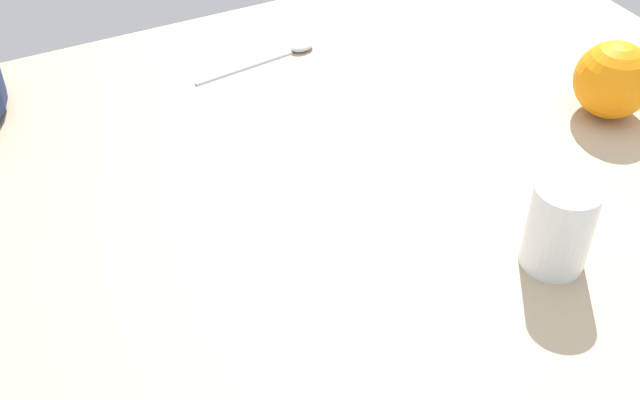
# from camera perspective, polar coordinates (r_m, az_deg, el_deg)

# --- Properties ---
(ground_plane) EXTENTS (1.25, 0.92, 0.03)m
(ground_plane) POSITION_cam_1_polar(r_m,az_deg,el_deg) (0.78, -2.33, -3.64)
(ground_plane) COLOR tan
(juice_glass) EXTENTS (0.06, 0.06, 0.09)m
(juice_glass) POSITION_cam_1_polar(r_m,az_deg,el_deg) (0.75, 16.58, -2.13)
(juice_glass) COLOR white
(juice_glass) RESTS_ON ground_plane
(loose_orange_1) EXTENTS (0.09, 0.09, 0.09)m
(loose_orange_1) POSITION_cam_1_polar(r_m,az_deg,el_deg) (0.97, 20.12, 8.02)
(loose_orange_1) COLOR orange
(loose_orange_1) RESTS_ON ground_plane
(spoon) EXTENTS (0.17, 0.04, 0.01)m
(spoon) POSITION_cam_1_polar(r_m,az_deg,el_deg) (1.04, -3.24, 10.20)
(spoon) COLOR silver
(spoon) RESTS_ON ground_plane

